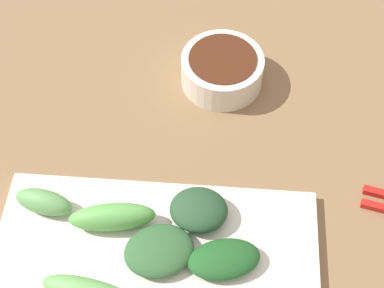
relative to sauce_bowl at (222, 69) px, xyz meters
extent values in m
cube|color=olive|center=(0.15, -0.04, -0.03)|extent=(2.10, 2.10, 0.02)
cylinder|color=silver|center=(0.00, 0.00, 0.00)|extent=(0.10, 0.10, 0.04)
cylinder|color=#4A2414|center=(0.00, 0.00, 0.01)|extent=(0.08, 0.08, 0.02)
cube|color=silver|center=(0.24, -0.06, -0.02)|extent=(0.16, 0.33, 0.01)
ellipsoid|color=#305C33|center=(0.25, -0.05, 0.00)|extent=(0.08, 0.09, 0.02)
ellipsoid|color=#62A059|center=(0.20, -0.18, 0.00)|extent=(0.04, 0.07, 0.03)
ellipsoid|color=#5CAA4E|center=(0.22, -0.10, 0.00)|extent=(0.04, 0.09, 0.03)
ellipsoid|color=#1E5422|center=(0.25, 0.01, 0.00)|extent=(0.06, 0.08, 0.02)
ellipsoid|color=#26492C|center=(0.20, -0.02, 0.00)|extent=(0.06, 0.06, 0.03)
camera|label=1|loc=(0.48, 0.00, 0.54)|focal=53.78mm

